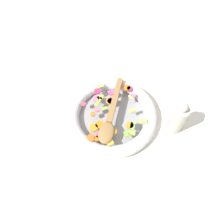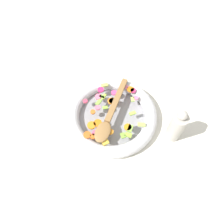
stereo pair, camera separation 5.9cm
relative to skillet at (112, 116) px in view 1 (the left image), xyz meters
The scene contains 5 objects.
ground_plane 0.02m from the skillet, ahead, with size 4.00×4.00×0.00m, color silver.
skillet is the anchor object (origin of this frame).
chopped_vegetables 0.03m from the skillet, 50.80° to the right, with size 0.29×0.28×0.01m.
wooden_spoon 0.05m from the skillet, 38.90° to the left, with size 0.26×0.22×0.01m.
pepper_mill 0.26m from the skillet, 130.93° to the left, with size 0.06×0.06×0.18m.
Camera 1 is at (0.28, 0.35, 0.79)m, focal length 35.00 mm.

